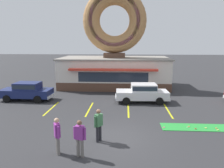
{
  "coord_description": "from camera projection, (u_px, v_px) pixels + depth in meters",
  "views": [
    {
      "loc": [
        0.53,
        -11.06,
        5.11
      ],
      "look_at": [
        -0.46,
        5.0,
        2.0
      ],
      "focal_mm": 35.0,
      "sensor_mm": 36.0,
      "label": 1
    }
  ],
  "objects": [
    {
      "name": "pedestrian_leather_jacket_man",
      "position": [
        80.0,
        137.0,
        9.7
      ],
      "size": [
        0.59,
        0.31,
        1.73
      ],
      "color": "slate",
      "rests_on": "ground"
    },
    {
      "name": "mini_donut_mid_right",
      "position": [
        216.0,
        128.0,
        13.01
      ],
      "size": [
        0.13,
        0.13,
        0.04
      ],
      "primitive_type": "torus",
      "color": "#D17F47",
      "rests_on": "putting_mat"
    },
    {
      "name": "mini_donut_mid_left",
      "position": [
        218.0,
        130.0,
        12.77
      ],
      "size": [
        0.13,
        0.13,
        0.04
      ],
      "primitive_type": "torus",
      "color": "#E5C666",
      "rests_on": "putting_mat"
    },
    {
      "name": "parking_stripe_centre",
      "position": [
        168.0,
        111.0,
        16.51
      ],
      "size": [
        0.12,
        3.6,
        0.01
      ],
      "primitive_type": "cube",
      "color": "yellow",
      "rests_on": "ground"
    },
    {
      "name": "car_navy",
      "position": [
        27.0,
        91.0,
        19.34
      ],
      "size": [
        4.59,
        2.04,
        1.6
      ],
      "color": "navy",
      "rests_on": "ground"
    },
    {
      "name": "pedestrian_blue_sweater_man",
      "position": [
        57.0,
        134.0,
        9.95
      ],
      "size": [
        0.39,
        0.54,
        1.74
      ],
      "color": "slate",
      "rests_on": "ground"
    },
    {
      "name": "mini_donut_far_left",
      "position": [
        196.0,
        129.0,
        12.94
      ],
      "size": [
        0.13,
        0.13,
        0.04
      ],
      "primitive_type": "torus",
      "color": "brown",
      "rests_on": "putting_mat"
    },
    {
      "name": "trash_bin",
      "position": [
        65.0,
        86.0,
        23.22
      ],
      "size": [
        0.57,
        0.57,
        0.97
      ],
      "color": "#1E662D",
      "rests_on": "ground"
    },
    {
      "name": "parking_stripe_mid_left",
      "position": [
        128.0,
        110.0,
        16.69
      ],
      "size": [
        0.12,
        3.6,
        0.01
      ],
      "primitive_type": "cube",
      "color": "yellow",
      "rests_on": "ground"
    },
    {
      "name": "donut_shop_building",
      "position": [
        114.0,
        54.0,
        24.83
      ],
      "size": [
        12.3,
        6.75,
        10.96
      ],
      "color": "brown",
      "rests_on": "ground"
    },
    {
      "name": "ground_plane",
      "position": [
        115.0,
        138.0,
        11.84
      ],
      "size": [
        160.0,
        160.0,
        0.0
      ],
      "primitive_type": "plane",
      "color": "#2D2D30"
    },
    {
      "name": "car_white",
      "position": [
        143.0,
        92.0,
        18.68
      ],
      "size": [
        4.62,
        2.11,
        1.6
      ],
      "color": "silver",
      "rests_on": "ground"
    },
    {
      "name": "mini_donut_mid_centre",
      "position": [
        164.0,
        127.0,
        13.14
      ],
      "size": [
        0.13,
        0.13,
        0.04
      ],
      "primitive_type": "torus",
      "color": "#D8667F",
      "rests_on": "putting_mat"
    },
    {
      "name": "mini_donut_near_right",
      "position": [
        206.0,
        128.0,
        13.04
      ],
      "size": [
        0.13,
        0.13,
        0.04
      ],
      "primitive_type": "torus",
      "color": "#E5C666",
      "rests_on": "putting_mat"
    },
    {
      "name": "mini_donut_far_centre",
      "position": [
        189.0,
        127.0,
        13.26
      ],
      "size": [
        0.13,
        0.13,
        0.04
      ],
      "primitive_type": "torus",
      "color": "#D17F47",
      "rests_on": "putting_mat"
    },
    {
      "name": "putting_mat",
      "position": [
        201.0,
        127.0,
        13.2
      ],
      "size": [
        4.72,
        1.2,
        0.03
      ],
      "primitive_type": "cube",
      "color": "green",
      "rests_on": "ground"
    },
    {
      "name": "golf_ball",
      "position": [
        187.0,
        127.0,
        13.12
      ],
      "size": [
        0.04,
        0.04,
        0.04
      ],
      "primitive_type": "sphere",
      "color": "white",
      "rests_on": "putting_mat"
    },
    {
      "name": "pedestrian_hooded_kid",
      "position": [
        99.0,
        124.0,
        11.21
      ],
      "size": [
        0.43,
        0.48,
        1.75
      ],
      "color": "#232328",
      "rests_on": "ground"
    },
    {
      "name": "parking_stripe_far_left",
      "position": [
        51.0,
        108.0,
        17.05
      ],
      "size": [
        0.12,
        3.6,
        0.01
      ],
      "primitive_type": "cube",
      "color": "yellow",
      "rests_on": "ground"
    },
    {
      "name": "parking_stripe_left",
      "position": [
        89.0,
        109.0,
        16.87
      ],
      "size": [
        0.12,
        3.6,
        0.01
      ],
      "primitive_type": "cube",
      "color": "yellow",
      "rests_on": "ground"
    }
  ]
}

